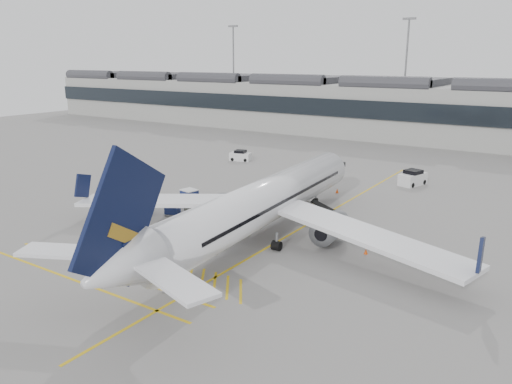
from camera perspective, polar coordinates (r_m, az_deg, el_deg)
The scene contains 17 objects.
ground at distance 49.62m, azimuth -9.42°, elevation -4.44°, with size 220.00×220.00×0.00m, color gray.
terminal at distance 111.20m, azimuth 16.73°, elevation 9.12°, with size 200.00×20.45×12.40m.
light_masts at distance 124.72m, azimuth 18.24°, elevation 13.43°, with size 113.00×0.60×25.45m.
apron_markings at distance 51.94m, azimuth 6.38°, elevation -3.43°, with size 0.25×60.00×0.01m, color gold.
airliner_main at distance 46.05m, azimuth 0.53°, elevation -1.37°, with size 39.37×43.13×11.46m.
belt_loader at distance 53.70m, azimuth 6.91°, elevation -2.25°, with size 4.49×2.04×1.78m.
baggage_cart_a at distance 49.36m, azimuth -6.32°, elevation -3.37°, with size 1.85×1.67×1.62m.
baggage_cart_b at distance 54.36m, azimuth -9.54°, elevation -1.74°, with size 1.95×1.81×1.65m.
baggage_cart_c at distance 57.51m, azimuth -7.61°, elevation -0.58°, with size 2.07×1.82×1.92m.
baggage_cart_d at distance 55.64m, azimuth -12.78°, elevation -1.40°, with size 1.99×1.75×1.85m.
ramp_agent_a at distance 52.80m, azimuth -0.16°, elevation -2.04°, with size 0.64×0.42×1.75m, color orange.
ramp_agent_b at distance 49.11m, azimuth -2.59°, elevation -3.32°, with size 0.90×0.70×1.85m, color #FF4B0D.
pushback_tug at distance 53.41m, azimuth -6.47°, elevation -2.14°, with size 2.93×1.96×1.56m.
safety_cone_nose at distance 63.48m, azimuth 9.26°, elevation 0.14°, with size 0.40×0.40×0.56m, color #F24C0A.
safety_cone_engine at distance 44.39m, azimuth 12.45°, elevation -6.65°, with size 0.34×0.34×0.48m, color #F24C0A.
service_van_left at distance 82.57m, azimuth -1.79°, elevation 4.14°, with size 3.73×2.49×1.76m.
service_van_mid at distance 69.74m, azimuth 17.48°, elevation 1.52°, with size 3.10×4.40×2.05m.
Camera 1 is at (32.21, -34.01, 16.35)m, focal length 35.00 mm.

